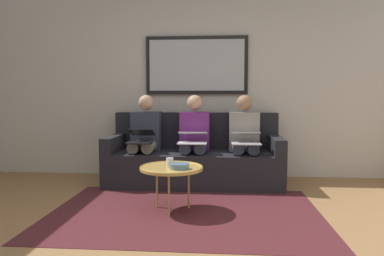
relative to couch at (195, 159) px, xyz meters
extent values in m
cube|color=olive|center=(0.00, 2.12, -0.36)|extent=(6.00, 5.20, 0.10)
cube|color=beige|center=(0.00, -0.48, 0.99)|extent=(6.00, 0.12, 2.60)
cube|color=#4C1E23|center=(0.00, 1.27, -0.31)|extent=(2.60, 1.80, 0.01)
cube|color=black|center=(0.00, 0.07, -0.10)|extent=(2.20, 0.90, 0.42)
cube|color=black|center=(0.00, -0.28, 0.35)|extent=(2.20, 0.20, 0.48)
cube|color=black|center=(-1.03, 0.07, 0.21)|extent=(0.14, 0.90, 0.20)
cube|color=black|center=(1.03, 0.07, 0.21)|extent=(0.14, 0.90, 0.20)
cube|color=black|center=(0.00, -0.39, 1.24)|extent=(1.41, 0.04, 0.80)
cube|color=#B2B7BC|center=(0.00, -0.37, 1.24)|extent=(1.31, 0.01, 0.70)
cylinder|color=tan|center=(0.14, 1.22, 0.11)|extent=(0.62, 0.62, 0.03)
torus|color=tan|center=(0.14, 1.22, 0.13)|extent=(0.62, 0.62, 0.02)
cylinder|color=#B28E42|center=(0.14, 1.40, -0.11)|extent=(0.02, 0.02, 0.41)
cylinder|color=#B28E42|center=(-0.02, 1.12, -0.11)|extent=(0.02, 0.02, 0.41)
cylinder|color=#B28E42|center=(0.30, 1.12, -0.11)|extent=(0.02, 0.02, 0.41)
cylinder|color=silver|center=(0.15, 1.21, 0.17)|extent=(0.07, 0.07, 0.09)
cylinder|color=slate|center=(0.05, 1.30, 0.15)|extent=(0.18, 0.18, 0.05)
cube|color=gray|center=(-0.64, -0.03, 0.36)|extent=(0.38, 0.22, 0.50)
sphere|color=#997051|center=(-0.64, -0.03, 0.73)|extent=(0.20, 0.20, 0.20)
cylinder|color=#384256|center=(-0.73, 0.18, 0.18)|extent=(0.14, 0.42, 0.14)
cylinder|color=#384256|center=(-0.55, 0.18, 0.18)|extent=(0.14, 0.42, 0.14)
cylinder|color=#384256|center=(-0.73, 0.39, -0.10)|extent=(0.11, 0.11, 0.42)
cylinder|color=#384256|center=(-0.55, 0.39, -0.10)|extent=(0.11, 0.11, 0.42)
cube|color=silver|center=(-0.64, 0.39, 0.25)|extent=(0.34, 0.21, 0.01)
cube|color=silver|center=(-0.64, 0.26, 0.36)|extent=(0.34, 0.21, 0.05)
cube|color=#A5C6EA|center=(-0.64, 0.27, 0.37)|extent=(0.31, 0.18, 0.04)
cube|color=#66236B|center=(0.00, -0.03, 0.36)|extent=(0.38, 0.22, 0.50)
sphere|color=tan|center=(0.00, -0.03, 0.73)|extent=(0.20, 0.20, 0.20)
cylinder|color=#384256|center=(-0.09, 0.18, 0.18)|extent=(0.14, 0.42, 0.14)
cylinder|color=#384256|center=(0.09, 0.18, 0.18)|extent=(0.14, 0.42, 0.14)
cylinder|color=#384256|center=(-0.09, 0.39, -0.10)|extent=(0.11, 0.11, 0.42)
cylinder|color=#384256|center=(0.09, 0.39, -0.10)|extent=(0.11, 0.11, 0.42)
cube|color=white|center=(0.00, 0.39, 0.25)|extent=(0.35, 0.21, 0.01)
cube|color=white|center=(0.00, 0.26, 0.36)|extent=(0.35, 0.21, 0.05)
cube|color=#A5C6EA|center=(0.00, 0.27, 0.37)|extent=(0.31, 0.18, 0.04)
cube|color=#2D3342|center=(0.64, -0.03, 0.36)|extent=(0.38, 0.22, 0.50)
sphere|color=tan|center=(0.64, -0.03, 0.73)|extent=(0.20, 0.20, 0.20)
cylinder|color=gray|center=(0.55, 0.18, 0.18)|extent=(0.14, 0.42, 0.14)
cylinder|color=gray|center=(0.73, 0.18, 0.18)|extent=(0.14, 0.42, 0.14)
cylinder|color=gray|center=(0.55, 0.39, -0.10)|extent=(0.11, 0.11, 0.42)
cylinder|color=gray|center=(0.73, 0.39, -0.10)|extent=(0.11, 0.11, 0.42)
cube|color=black|center=(0.64, 0.39, 0.25)|extent=(0.30, 0.23, 0.01)
cube|color=black|center=(0.64, 0.22, 0.37)|extent=(0.30, 0.21, 0.11)
cube|color=#A5C6EA|center=(0.64, 0.23, 0.37)|extent=(0.27, 0.19, 0.09)
camera|label=1|loc=(-0.34, 4.69, 0.82)|focal=34.13mm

